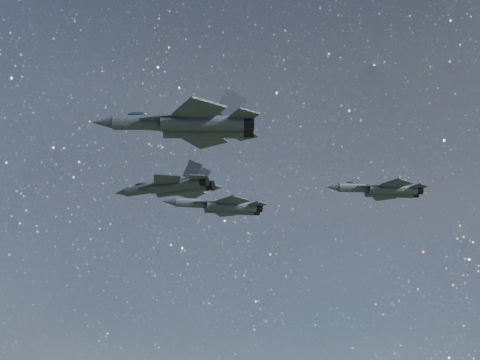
{
  "coord_description": "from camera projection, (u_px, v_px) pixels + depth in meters",
  "views": [
    {
      "loc": [
        3.24,
        -82.17,
        118.68
      ],
      "look_at": [
        -0.03,
        -1.1,
        147.29
      ],
      "focal_mm": 42.0,
      "sensor_mm": 36.0,
      "label": 1
    }
  ],
  "objects": [
    {
      "name": "jet_right",
      "position": [
        190.0,
        125.0,
        63.93
      ],
      "size": [
        19.35,
        13.71,
        4.91
      ],
      "rotation": [
        0.0,
        0.0,
        0.05
      ],
      "color": "#2E343A"
    },
    {
      "name": "jet_slot",
      "position": [
        383.0,
        190.0,
        92.38
      ],
      "size": [
        16.61,
        11.6,
        4.18
      ],
      "rotation": [
        0.0,
        0.0,
        0.12
      ],
      "color": "#2E343A"
    },
    {
      "name": "jet_left",
      "position": [
        222.0,
        206.0,
        101.61
      ],
      "size": [
        19.1,
        13.02,
        4.8
      ],
      "rotation": [
        0.0,
        0.0,
        0.24
      ],
      "color": "#2E343A"
    },
    {
      "name": "jet_lead",
      "position": [
        171.0,
        187.0,
        85.75
      ],
      "size": [
        17.62,
        11.73,
        4.48
      ],
      "rotation": [
        0.0,
        0.0,
        -0.35
      ],
      "color": "#2E343A"
    }
  ]
}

